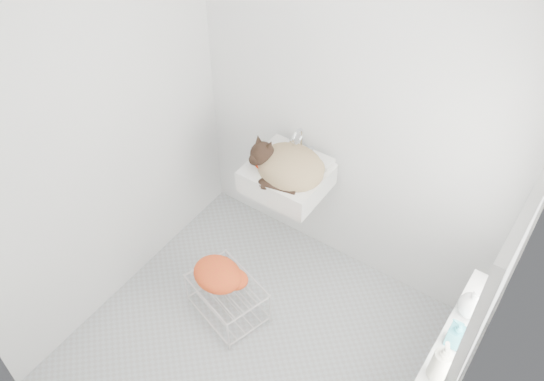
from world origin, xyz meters
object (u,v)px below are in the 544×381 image
Objects in this scene: cat at (287,166)px; wire_rack at (228,297)px; bottle_a at (436,376)px; bottle_c at (469,313)px; sink at (287,169)px; bottle_b at (453,343)px.

cat is 0.95m from wire_rack.
bottle_a reaches higher than bottle_c.
bottle_a is (1.32, -0.79, 0.00)m from sink.
cat reaches higher than bottle_b.
sink is at bearing 149.22° from bottle_a.
bottle_a is (1.31, -0.77, -0.04)m from cat.
wire_rack is 1.54m from bottle_b.
sink is at bearing 163.91° from bottle_c.
cat is at bearing 149.55° from bottle_a.
wire_rack is 1.55m from bottle_c.
wire_rack is 2.18× the size of bottle_a.
sink is at bearing 156.14° from bottle_b.
bottle_a is at bearing -7.56° from wire_rack.
bottle_b is at bearing 0.86° from wire_rack.
bottle_a is 0.41m from bottle_c.
cat is at bearing 83.83° from wire_rack.
bottle_b is at bearing -23.86° from sink.
sink is 2.26× the size of bottle_a.
wire_rack is at bearing 172.44° from bottle_a.
wire_rack is 1.55m from bottle_a.
sink is 2.91× the size of bottle_b.
cat reaches higher than sink.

